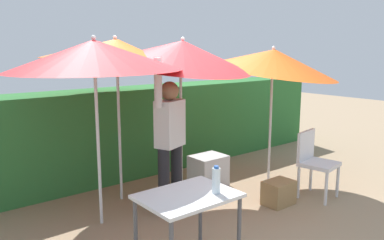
# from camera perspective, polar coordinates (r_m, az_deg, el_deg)

# --- Properties ---
(ground_plane) EXTENTS (24.00, 24.00, 0.00)m
(ground_plane) POSITION_cam_1_polar(r_m,az_deg,el_deg) (4.93, 2.25, -13.17)
(ground_plane) COLOR #9E8466
(hedge_row) EXTENTS (8.00, 0.70, 1.37)m
(hedge_row) POSITION_cam_1_polar(r_m,az_deg,el_deg) (6.21, -9.28, -1.67)
(hedge_row) COLOR #2D7033
(hedge_row) RESTS_ON ground_plane
(umbrella_rainbow) EXTENTS (1.81, 1.82, 2.22)m
(umbrella_rainbow) POSITION_cam_1_polar(r_m,az_deg,el_deg) (4.93, -1.52, 9.77)
(umbrella_rainbow) COLOR silver
(umbrella_rainbow) RESTS_ON ground_plane
(umbrella_orange) EXTENTS (1.86, 1.83, 2.20)m
(umbrella_orange) POSITION_cam_1_polar(r_m,az_deg,el_deg) (5.01, -11.11, 9.80)
(umbrella_orange) COLOR silver
(umbrella_orange) RESTS_ON ground_plane
(umbrella_yellow) EXTENTS (1.87, 1.86, 2.13)m
(umbrella_yellow) POSITION_cam_1_polar(r_m,az_deg,el_deg) (5.62, 11.81, 8.50)
(umbrella_yellow) COLOR silver
(umbrella_yellow) RESTS_ON ground_plane
(umbrella_navy) EXTENTS (1.88, 1.87, 2.12)m
(umbrella_navy) POSITION_cam_1_polar(r_m,az_deg,el_deg) (4.30, -14.18, 9.19)
(umbrella_navy) COLOR silver
(umbrella_navy) RESTS_ON ground_plane
(person_vendor) EXTENTS (0.55, 0.33, 1.88)m
(person_vendor) POSITION_cam_1_polar(r_m,az_deg,el_deg) (4.65, -3.26, -2.51)
(person_vendor) COLOR black
(person_vendor) RESTS_ON ground_plane
(chair_plastic) EXTENTS (0.51, 0.51, 0.89)m
(chair_plastic) POSITION_cam_1_polar(r_m,az_deg,el_deg) (5.46, 17.52, -5.60)
(chair_plastic) COLOR silver
(chair_plastic) RESTS_ON ground_plane
(cooler_box) EXTENTS (0.49, 0.40, 0.45)m
(cooler_box) POSITION_cam_1_polar(r_m,az_deg,el_deg) (5.70, 2.41, -7.44)
(cooler_box) COLOR silver
(cooler_box) RESTS_ON ground_plane
(crate_cardboard) EXTENTS (0.39, 0.28, 0.31)m
(crate_cardboard) POSITION_cam_1_polar(r_m,az_deg,el_deg) (5.18, 12.60, -10.39)
(crate_cardboard) COLOR #9E7A4C
(crate_cardboard) RESTS_ON ground_plane
(folding_table) EXTENTS (0.80, 0.60, 0.77)m
(folding_table) POSITION_cam_1_polar(r_m,az_deg,el_deg) (3.36, -0.64, -12.39)
(folding_table) COLOR #4C4C51
(folding_table) RESTS_ON ground_plane
(bottle_water) EXTENTS (0.07, 0.07, 0.24)m
(bottle_water) POSITION_cam_1_polar(r_m,az_deg,el_deg) (3.31, 3.57, -8.84)
(bottle_water) COLOR silver
(bottle_water) RESTS_ON folding_table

